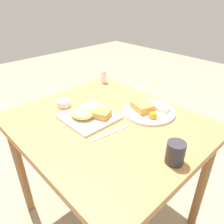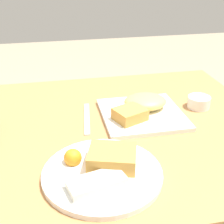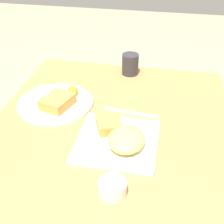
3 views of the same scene
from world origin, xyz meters
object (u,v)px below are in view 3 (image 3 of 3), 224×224
at_px(sauce_ramekin, 112,188).
at_px(coffee_mug, 130,64).
at_px(plate_square_near, 120,138).
at_px(butter_knife, 131,113).
at_px(plate_oval_far, 56,102).

bearing_deg(sauce_ramekin, coffee_mug, 4.57).
relative_size(plate_square_near, butter_knife, 1.24).
relative_size(plate_square_near, coffee_mug, 2.75).
bearing_deg(butter_knife, plate_square_near, 93.22).
height_order(plate_square_near, plate_oval_far, plate_square_near).
bearing_deg(butter_knife, sauce_ramekin, 97.77).
xyz_separation_m(plate_oval_far, butter_knife, (0.00, -0.29, -0.01)).
relative_size(plate_oval_far, sauce_ramekin, 3.77).
distance_m(sauce_ramekin, coffee_mug, 0.70).
height_order(plate_square_near, coffee_mug, coffee_mug).
height_order(sauce_ramekin, coffee_mug, coffee_mug).
xyz_separation_m(plate_square_near, coffee_mug, (0.49, 0.04, 0.02)).
bearing_deg(sauce_ramekin, plate_oval_far, 37.35).
xyz_separation_m(plate_square_near, sauce_ramekin, (-0.21, -0.02, -0.00)).
bearing_deg(plate_oval_far, plate_square_near, -122.69).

